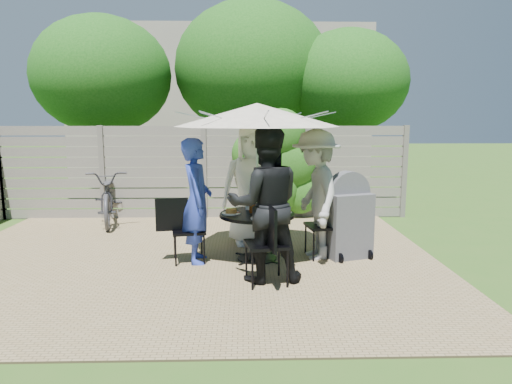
{
  "coord_description": "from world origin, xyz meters",
  "views": [
    {
      "loc": [
        0.79,
        -6.0,
        1.99
      ],
      "look_at": [
        0.96,
        0.42,
        0.95
      ],
      "focal_mm": 32.0,
      "sensor_mm": 36.0,
      "label": 1
    }
  ],
  "objects_px": {
    "syrup_jug": "(252,207)",
    "plate_left": "(231,212)",
    "person_back": "(251,186)",
    "plate_front": "(260,217)",
    "person_left": "(197,201)",
    "glass_front": "(267,212)",
    "bicycle": "(109,196)",
    "chair_back": "(250,226)",
    "chair_right": "(324,238)",
    "glass_right": "(274,206)",
    "bbq_grill": "(347,219)",
    "glass_back": "(248,205)",
    "person_right": "(316,195)",
    "patio_table": "(257,227)",
    "coffee_cup": "(262,206)",
    "person_front": "(265,205)",
    "chair_front": "(267,260)",
    "plate_back": "(254,206)",
    "umbrella": "(257,115)",
    "chair_left": "(188,243)",
    "plate_right": "(283,211)"
  },
  "relations": [
    {
      "from": "person_right",
      "to": "plate_right",
      "type": "xyz_separation_m",
      "value": [
        -0.47,
        -0.04,
        -0.22
      ]
    },
    {
      "from": "glass_back",
      "to": "syrup_jug",
      "type": "distance_m",
      "value": 0.21
    },
    {
      "from": "chair_back",
      "to": "chair_right",
      "type": "height_order",
      "value": "chair_right"
    },
    {
      "from": "person_left",
      "to": "glass_right",
      "type": "relative_size",
      "value": 12.34
    },
    {
      "from": "chair_front",
      "to": "person_front",
      "type": "relative_size",
      "value": 0.53
    },
    {
      "from": "chair_front",
      "to": "glass_back",
      "type": "relative_size",
      "value": 7.17
    },
    {
      "from": "glass_front",
      "to": "bbq_grill",
      "type": "xyz_separation_m",
      "value": [
        1.16,
        0.35,
        -0.18
      ]
    },
    {
      "from": "patio_table",
      "to": "coffee_cup",
      "type": "bearing_deg",
      "value": 70.65
    },
    {
      "from": "chair_right",
      "to": "person_back",
      "type": "bearing_deg",
      "value": -44.2
    },
    {
      "from": "person_left",
      "to": "plate_left",
      "type": "height_order",
      "value": "person_left"
    },
    {
      "from": "chair_front",
      "to": "bicycle",
      "type": "xyz_separation_m",
      "value": [
        -2.83,
        3.34,
        0.22
      ]
    },
    {
      "from": "chair_right",
      "to": "glass_back",
      "type": "bearing_deg",
      "value": -17.14
    },
    {
      "from": "plate_right",
      "to": "coffee_cup",
      "type": "distance_m",
      "value": 0.34
    },
    {
      "from": "plate_front",
      "to": "glass_front",
      "type": "bearing_deg",
      "value": 48.83
    },
    {
      "from": "person_front",
      "to": "syrup_jug",
      "type": "relative_size",
      "value": 11.92
    },
    {
      "from": "chair_right",
      "to": "glass_right",
      "type": "height_order",
      "value": "chair_right"
    },
    {
      "from": "chair_back",
      "to": "coffee_cup",
      "type": "distance_m",
      "value": 0.89
    },
    {
      "from": "person_right",
      "to": "glass_back",
      "type": "height_order",
      "value": "person_right"
    },
    {
      "from": "syrup_jug",
      "to": "bicycle",
      "type": "height_order",
      "value": "bicycle"
    },
    {
      "from": "plate_left",
      "to": "plate_front",
      "type": "relative_size",
      "value": 1.0
    },
    {
      "from": "person_left",
      "to": "glass_front",
      "type": "relative_size",
      "value": 12.34
    },
    {
      "from": "chair_right",
      "to": "plate_front",
      "type": "xyz_separation_m",
      "value": [
        -0.93,
        -0.45,
        0.42
      ]
    },
    {
      "from": "person_left",
      "to": "bbq_grill",
      "type": "xyz_separation_m",
      "value": [
        2.12,
        0.18,
        -0.29
      ]
    },
    {
      "from": "person_left",
      "to": "chair_back",
      "type": "bearing_deg",
      "value": -40.74
    },
    {
      "from": "chair_left",
      "to": "patio_table",
      "type": "bearing_deg",
      "value": -5.18
    },
    {
      "from": "umbrella",
      "to": "person_back",
      "type": "xyz_separation_m",
      "value": [
        -0.07,
        0.83,
        -1.09
      ]
    },
    {
      "from": "syrup_jug",
      "to": "plate_left",
      "type": "bearing_deg",
      "value": -165.45
    },
    {
      "from": "plate_right",
      "to": "syrup_jug",
      "type": "bearing_deg",
      "value": 178.3
    },
    {
      "from": "plate_back",
      "to": "coffee_cup",
      "type": "relative_size",
      "value": 2.17
    },
    {
      "from": "coffee_cup",
      "to": "chair_left",
      "type": "bearing_deg",
      "value": -163.17
    },
    {
      "from": "person_right",
      "to": "glass_right",
      "type": "relative_size",
      "value": 13.19
    },
    {
      "from": "person_front",
      "to": "chair_right",
      "type": "distance_m",
      "value": 1.44
    },
    {
      "from": "glass_back",
      "to": "syrup_jug",
      "type": "relative_size",
      "value": 0.88
    },
    {
      "from": "chair_front",
      "to": "syrup_jug",
      "type": "bearing_deg",
      "value": -0.97
    },
    {
      "from": "person_back",
      "to": "plate_front",
      "type": "distance_m",
      "value": 1.21
    },
    {
      "from": "chair_back",
      "to": "plate_back",
      "type": "xyz_separation_m",
      "value": [
        0.05,
        -0.6,
        0.45
      ]
    },
    {
      "from": "person_left",
      "to": "bicycle",
      "type": "relative_size",
      "value": 0.87
    },
    {
      "from": "chair_right",
      "to": "person_front",
      "type": "bearing_deg",
      "value": 37.14
    },
    {
      "from": "patio_table",
      "to": "person_back",
      "type": "relative_size",
      "value": 0.6
    },
    {
      "from": "chair_right",
      "to": "glass_right",
      "type": "distance_m",
      "value": 0.85
    },
    {
      "from": "chair_right",
      "to": "coffee_cup",
      "type": "bearing_deg",
      "value": -17.76
    },
    {
      "from": "glass_back",
      "to": "plate_back",
      "type": "bearing_deg",
      "value": 48.83
    },
    {
      "from": "person_front",
      "to": "chair_left",
      "type": "bearing_deg",
      "value": -40.64
    },
    {
      "from": "glass_right",
      "to": "syrup_jug",
      "type": "distance_m",
      "value": 0.32
    },
    {
      "from": "glass_back",
      "to": "coffee_cup",
      "type": "xyz_separation_m",
      "value": [
        0.21,
        -0.02,
        -0.01
      ]
    },
    {
      "from": "bbq_grill",
      "to": "syrup_jug",
      "type": "bearing_deg",
      "value": 164.58
    },
    {
      "from": "plate_left",
      "to": "bbq_grill",
      "type": "relative_size",
      "value": 0.21
    },
    {
      "from": "syrup_jug",
      "to": "glass_right",
      "type": "bearing_deg",
      "value": 14.83
    },
    {
      "from": "umbrella",
      "to": "glass_back",
      "type": "bearing_deg",
      "value": 117.09
    },
    {
      "from": "patio_table",
      "to": "bicycle",
      "type": "distance_m",
      "value": 3.64
    }
  ]
}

